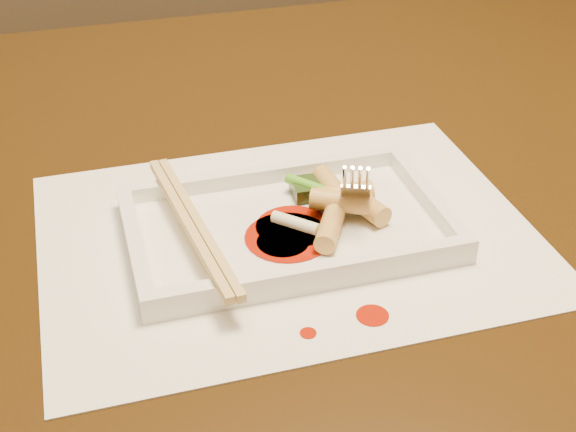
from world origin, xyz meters
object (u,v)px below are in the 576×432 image
object	(u,v)px
placemat	(288,235)
fork	(365,125)
table	(252,273)
chopstick_a	(188,224)
plate_base	(288,230)

from	to	relation	value
placemat	fork	xyz separation A→B (m)	(0.07, 0.02, 0.08)
table	chopstick_a	xyz separation A→B (m)	(-0.07, -0.09, 0.13)
placemat	fork	world-z (taller)	fork
table	plate_base	world-z (taller)	plate_base
placemat	fork	bearing A→B (deg)	14.42
placemat	plate_base	distance (m)	0.00
chopstick_a	fork	world-z (taller)	fork
plate_base	table	bearing A→B (deg)	97.56
plate_base	fork	world-z (taller)	fork
placemat	plate_base	bearing A→B (deg)	0.00
table	placemat	bearing A→B (deg)	-82.44
table	fork	world-z (taller)	fork
table	chopstick_a	size ratio (longest dim) A/B	6.88
placemat	chopstick_a	size ratio (longest dim) A/B	1.96
placemat	chopstick_a	xyz separation A→B (m)	(-0.08, 0.00, 0.03)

